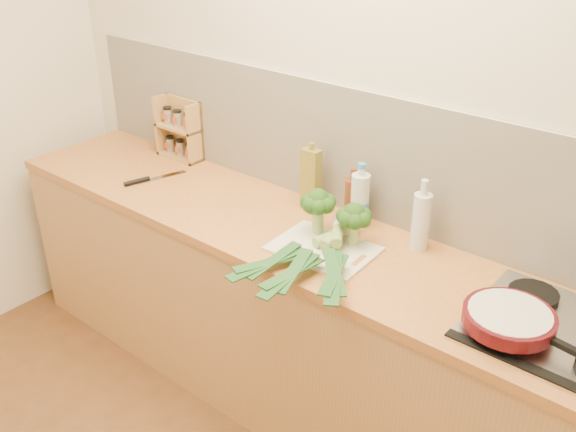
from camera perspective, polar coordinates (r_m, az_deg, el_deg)
name	(u,v)px	position (r m, az deg, el deg)	size (l,w,h in m)	color
room_shell	(352,152)	(2.69, 5.72, 5.67)	(3.50, 3.50, 3.50)	beige
counter	(307,325)	(2.84, 1.70, -9.64)	(3.20, 0.62, 0.90)	#B6804B
gas_hob	(565,333)	(2.22, 23.41, -9.54)	(0.58, 0.50, 0.04)	silver
chopping_board	(323,249)	(2.49, 3.16, -2.94)	(0.39, 0.28, 0.01)	white
broccoli_left	(318,203)	(2.53, 2.71, 1.15)	(0.14, 0.14, 0.19)	#9BB368
broccoli_right	(354,217)	(2.46, 5.90, -0.08)	(0.14, 0.14, 0.18)	#9BB368
leek_front	(312,245)	(2.46, 2.11, -2.55)	(0.18, 0.63, 0.04)	white
leek_mid	(323,246)	(2.41, 3.15, -2.70)	(0.14, 0.67, 0.04)	white
leek_back	(336,248)	(2.37, 4.30, -2.81)	(0.37, 0.54, 0.04)	white
chefs_knife	(145,180)	(3.12, -12.63, 3.15)	(0.12, 0.31, 0.02)	silver
skillet	(510,318)	(2.13, 19.12, -8.60)	(0.42, 0.29, 0.05)	#4B0C12
spice_rack	(181,132)	(3.33, -9.49, 7.36)	(0.26, 0.10, 0.31)	tan
oil_tin	(311,179)	(2.74, 2.05, 3.29)	(0.08, 0.05, 0.30)	olive
glass_bottle	(421,221)	(2.50, 11.72, -0.40)	(0.07, 0.07, 0.29)	silver
amber_bottle	(352,199)	(2.67, 5.72, 1.49)	(0.06, 0.06, 0.23)	#632D12
water_bottle	(360,202)	(2.63, 6.39, 1.23)	(0.08, 0.08, 0.26)	silver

